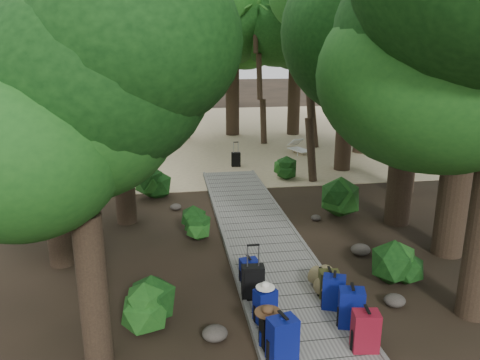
{
  "coord_description": "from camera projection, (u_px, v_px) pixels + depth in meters",
  "views": [
    {
      "loc": [
        -2.3,
        -10.52,
        4.9
      ],
      "look_at": [
        -0.21,
        2.78,
        1.0
      ],
      "focal_mm": 35.0,
      "sensor_mm": 36.0,
      "label": 1
    }
  ],
  "objects": [
    {
      "name": "tree_right_d",
      "position": [
        418.0,
        25.0,
        14.71
      ],
      "size": [
        6.0,
        6.0,
        11.01
      ],
      "primitive_type": null,
      "color": "black",
      "rests_on": "ground"
    },
    {
      "name": "lone_suitcase_on_sand",
      "position": [
        236.0,
        159.0,
        19.45
      ],
      "size": [
        0.39,
        0.24,
        0.59
      ],
      "primitive_type": null,
      "rotation": [
        0.0,
        0.0,
        -0.06
      ],
      "color": "black",
      "rests_on": "sand_beach"
    },
    {
      "name": "shrub_right_b",
      "position": [
        344.0,
        199.0,
        13.62
      ],
      "size": [
        1.28,
        1.28,
        1.15
      ],
      "primitive_type": null,
      "color": "#1A4E17",
      "rests_on": "ground"
    },
    {
      "name": "tree_back_b",
      "position": [
        232.0,
        35.0,
        25.0
      ],
      "size": [
        6.05,
        6.05,
        10.8
      ],
      "primitive_type": null,
      "color": "black",
      "rests_on": "ground"
    },
    {
      "name": "rock_right_a",
      "position": [
        395.0,
        300.0,
        9.09
      ],
      "size": [
        0.42,
        0.38,
        0.23
      ],
      "primitive_type": null,
      "color": "#4C473F",
      "rests_on": "ground"
    },
    {
      "name": "rock_right_c",
      "position": [
        316.0,
        218.0,
        13.56
      ],
      "size": [
        0.29,
        0.26,
        0.16
      ],
      "primitive_type": null,
      "color": "#4C473F",
      "rests_on": "ground"
    },
    {
      "name": "tree_left_c",
      "position": [
        117.0,
        78.0,
        12.32
      ],
      "size": [
        4.68,
        4.68,
        8.13
      ],
      "primitive_type": null,
      "color": "black",
      "rests_on": "ground"
    },
    {
      "name": "suitcase_on_boardwalk",
      "position": [
        253.0,
        282.0,
        9.1
      ],
      "size": [
        0.45,
        0.27,
        0.68
      ],
      "primitive_type": null,
      "rotation": [
        0.0,
        0.0,
        -0.07
      ],
      "color": "black",
      "rests_on": "boardwalk"
    },
    {
      "name": "backpack_right_d",
      "position": [
        329.0,
        282.0,
        9.18
      ],
      "size": [
        0.42,
        0.33,
        0.59
      ],
      "primitive_type": null,
      "rotation": [
        0.0,
        0.0,
        -0.15
      ],
      "color": "#393C17",
      "rests_on": "boardwalk"
    },
    {
      "name": "tree_left_b",
      "position": [
        43.0,
        81.0,
        9.75
      ],
      "size": [
        4.65,
        4.65,
        8.37
      ],
      "primitive_type": null,
      "color": "black",
      "rests_on": "ground"
    },
    {
      "name": "rock_left_c",
      "position": [
        200.0,
        234.0,
        12.3
      ],
      "size": [
        0.45,
        0.4,
        0.25
      ],
      "primitive_type": null,
      "color": "#4C473F",
      "rests_on": "ground"
    },
    {
      "name": "palm_right_b",
      "position": [
        317.0,
        52.0,
        22.23
      ],
      "size": [
        4.75,
        4.75,
        9.17
      ],
      "primitive_type": null,
      "color": "#1B4413",
      "rests_on": "ground"
    },
    {
      "name": "sun_lounger",
      "position": [
        300.0,
        147.0,
        21.78
      ],
      "size": [
        1.17,
        1.9,
        0.58
      ],
      "primitive_type": null,
      "rotation": [
        0.0,
        0.0,
        0.35
      ],
      "color": "silver",
      "rests_on": "sand_beach"
    },
    {
      "name": "tree_back_a",
      "position": [
        181.0,
        44.0,
        24.07
      ],
      "size": [
        5.69,
        5.69,
        9.85
      ],
      "primitive_type": null,
      "color": "black",
      "rests_on": "ground"
    },
    {
      "name": "backpack_left_c",
      "position": [
        265.0,
        304.0,
        8.31
      ],
      "size": [
        0.44,
        0.38,
        0.69
      ],
      "primitive_type": null,
      "rotation": [
        0.0,
        0.0,
        0.37
      ],
      "color": "navy",
      "rests_on": "boardwalk"
    },
    {
      "name": "palm_right_c",
      "position": [
        269.0,
        77.0,
        23.36
      ],
      "size": [
        4.24,
        4.24,
        6.75
      ],
      "primitive_type": null,
      "color": "#1B4413",
      "rests_on": "ground"
    },
    {
      "name": "rock_right_b",
      "position": [
        361.0,
        250.0,
        11.32
      ],
      "size": [
        0.48,
        0.43,
        0.26
      ],
      "primitive_type": null,
      "color": "#4C473F",
      "rests_on": "ground"
    },
    {
      "name": "tree_left_a",
      "position": [
        81.0,
        163.0,
        6.65
      ],
      "size": [
        3.94,
        3.94,
        6.56
      ],
      "primitive_type": null,
      "color": "black",
      "rests_on": "ground"
    },
    {
      "name": "backpack_left_a",
      "position": [
        282.0,
        338.0,
        7.23
      ],
      "size": [
        0.51,
        0.41,
        0.83
      ],
      "primitive_type": null,
      "rotation": [
        0.0,
        0.0,
        0.26
      ],
      "color": "navy",
      "rests_on": "boardwalk"
    },
    {
      "name": "tree_right_e",
      "position": [
        349.0,
        51.0,
        17.78
      ],
      "size": [
        5.2,
        5.2,
        9.36
      ],
      "primitive_type": null,
      "color": "black",
      "rests_on": "ground"
    },
    {
      "name": "hat_white",
      "position": [
        265.0,
        285.0,
        8.16
      ],
      "size": [
        0.34,
        0.34,
        0.11
      ],
      "primitive_type": null,
      "color": "silver",
      "rests_on": "backpack_left_c"
    },
    {
      "name": "backpack_right_a",
      "position": [
        366.0,
        329.0,
        7.53
      ],
      "size": [
        0.46,
        0.36,
        0.75
      ],
      "primitive_type": null,
      "rotation": [
        0.0,
        0.0,
        -0.14
      ],
      "color": "maroon",
      "rests_on": "boardwalk"
    },
    {
      "name": "rock_left_a",
      "position": [
        215.0,
        333.0,
        8.04
      ],
      "size": [
        0.45,
        0.41,
        0.25
      ],
      "primitive_type": null,
      "color": "#4C473F",
      "rests_on": "ground"
    },
    {
      "name": "duffel_right_khaki",
      "position": [
        324.0,
        279.0,
        9.5
      ],
      "size": [
        0.59,
        0.68,
        0.38
      ],
      "primitive_type": null,
      "rotation": [
        0.0,
        0.0,
        0.44
      ],
      "color": "olive",
      "rests_on": "boardwalk"
    },
    {
      "name": "tree_right_b",
      "position": [
        476.0,
        32.0,
        9.99
      ],
      "size": [
        5.79,
        5.79,
        10.34
      ],
      "primitive_type": null,
      "color": "black",
      "rests_on": "ground"
    },
    {
      "name": "boardwalk",
      "position": [
        258.0,
        231.0,
        12.62
      ],
      "size": [
        2.0,
        12.0,
        0.12
      ],
      "primitive_type": "cube",
      "color": "gray",
      "rests_on": "ground"
    },
    {
      "name": "tree_right_c",
      "position": [
        414.0,
        41.0,
        12.01
      ],
      "size": [
        5.76,
        5.76,
        9.97
      ],
      "primitive_type": null,
      "color": "black",
      "rests_on": "ground"
    },
    {
      "name": "sand_beach",
      "position": [
        208.0,
        133.0,
        26.87
      ],
      "size": [
        40.0,
        22.0,
        0.02
      ],
      "primitive_type": "cube",
      "color": "#CAB389",
      "rests_on": "ground"
    },
    {
      "name": "rock_left_d",
      "position": [
        176.0,
        207.0,
        14.42
      ],
      "size": [
        0.34,
        0.31,
        0.19
      ],
      "primitive_type": null,
      "color": "#4C473F",
      "rests_on": "ground"
    },
    {
      "name": "tree_right_f",
      "position": [
        369.0,
        30.0,
        20.63
      ],
      "size": [
        6.18,
        6.18,
        11.04
      ],
      "primitive_type": null,
      "color": "black",
      "rests_on": "ground"
    },
    {
      "name": "shrub_right_a",
      "position": [
        400.0,
        263.0,
        9.87
      ],
      "size": [
        1.03,
        1.03,
        0.93
      ],
      "primitive_type": null,
      "color": "#1A4E17",
      "rests_on": "ground"
    },
    {
      "name": "backpack_left_b",
      "position": [
        271.0,
        330.0,
        7.62
      ],
      "size": [
        0.37,
        0.29,
        0.62
      ],
      "primitive_type": null,
      "rotation": [
        0.0,
        0.0,
        0.16
      ],
      "color": "black",
      "rests_on": "boardwalk"
    },
    {
      "name": "backpack_right_b",
      "position": [
        351.0,
        306.0,
        8.16
      ],
      "size": [
        0.5,
        0.41,
        0.79
      ],
      "primitive_type": null,
      "rotation": [
        0.0,
        0.0,
        -0.27
      ],
      "color": "navy",
      "rests_on": "boardwalk"
    },
    {
      "name": "rock_left_b",
      "position": [
        143.0,
        296.0,
        9.28
      ],
      "size": [
        0.38,
        0.34,
        0.21
      ],
      "primitive_type": null,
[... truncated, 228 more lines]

